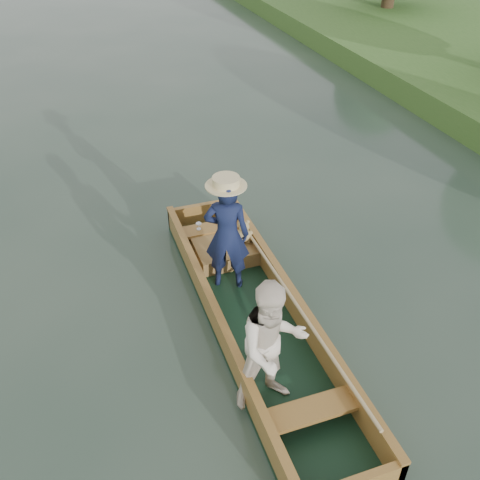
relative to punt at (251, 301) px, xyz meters
name	(u,v)px	position (x,y,z in m)	size (l,w,h in m)	color
ground	(255,326)	(0.10, 0.10, -0.55)	(120.00, 120.00, 0.00)	#283D30
punt	(251,301)	(0.00, 0.00, 0.00)	(1.22, 5.00, 1.72)	black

